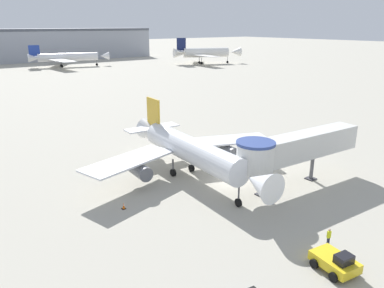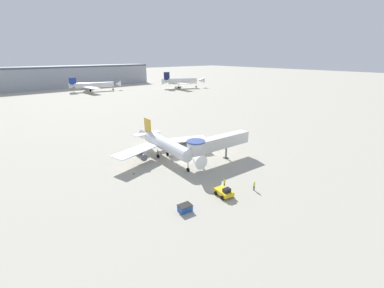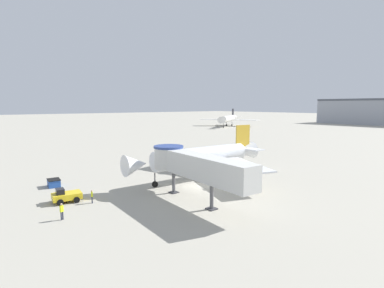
{
  "view_description": "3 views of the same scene",
  "coord_description": "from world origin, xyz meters",
  "px_view_note": "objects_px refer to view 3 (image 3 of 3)",
  "views": [
    {
      "loc": [
        -28.11,
        -30.05,
        17.84
      ],
      "look_at": [
        -2.06,
        4.47,
        4.0
      ],
      "focal_mm": 35.0,
      "sensor_mm": 36.0,
      "label": 1
    },
    {
      "loc": [
        -35.65,
        -44.64,
        24.19
      ],
      "look_at": [
        0.48,
        -1.95,
        4.6
      ],
      "focal_mm": 24.0,
      "sensor_mm": 36.0,
      "label": 2
    },
    {
      "loc": [
        32.54,
        -28.33,
        11.89
      ],
      "look_at": [
        -7.67,
        5.29,
        5.06
      ],
      "focal_mm": 28.0,
      "sensor_mm": 36.0,
      "label": 3
    }
  ],
  "objects_px": {
    "traffic_cone_apron_front": "(65,200)",
    "jet_bridge": "(192,164)",
    "ground_crew_wing_walker": "(62,210)",
    "background_jet_black_tail": "(228,119)",
    "ground_crew_marshaller": "(92,196)",
    "main_airplane": "(204,157)",
    "service_container_blue": "(54,183)",
    "traffic_cone_port_wing": "(157,168)",
    "pushback_tug_yellow": "(66,196)"
  },
  "relations": [
    {
      "from": "traffic_cone_apron_front",
      "to": "background_jet_black_tail",
      "type": "bearing_deg",
      "value": 124.88
    },
    {
      "from": "pushback_tug_yellow",
      "to": "background_jet_black_tail",
      "type": "bearing_deg",
      "value": 133.16
    },
    {
      "from": "jet_bridge",
      "to": "background_jet_black_tail",
      "type": "bearing_deg",
      "value": 135.12
    },
    {
      "from": "ground_crew_marshaller",
      "to": "ground_crew_wing_walker",
      "type": "distance_m",
      "value": 5.57
    },
    {
      "from": "main_airplane",
      "to": "traffic_cone_apron_front",
      "type": "distance_m",
      "value": 21.8
    },
    {
      "from": "pushback_tug_yellow",
      "to": "ground_crew_marshaller",
      "type": "height_order",
      "value": "pushback_tug_yellow"
    },
    {
      "from": "service_container_blue",
      "to": "ground_crew_wing_walker",
      "type": "height_order",
      "value": "ground_crew_wing_walker"
    },
    {
      "from": "traffic_cone_apron_front",
      "to": "jet_bridge",
      "type": "bearing_deg",
      "value": 52.71
    },
    {
      "from": "pushback_tug_yellow",
      "to": "ground_crew_marshaller",
      "type": "bearing_deg",
      "value": 50.49
    },
    {
      "from": "service_container_blue",
      "to": "traffic_cone_apron_front",
      "type": "bearing_deg",
      "value": -7.3
    },
    {
      "from": "ground_crew_wing_walker",
      "to": "traffic_cone_apron_front",
      "type": "bearing_deg",
      "value": 53.59
    },
    {
      "from": "traffic_cone_apron_front",
      "to": "ground_crew_marshaller",
      "type": "relative_size",
      "value": 0.45
    },
    {
      "from": "traffic_cone_port_wing",
      "to": "traffic_cone_apron_front",
      "type": "distance_m",
      "value": 20.65
    },
    {
      "from": "background_jet_black_tail",
      "to": "traffic_cone_port_wing",
      "type": "bearing_deg",
      "value": -84.66
    },
    {
      "from": "main_airplane",
      "to": "pushback_tug_yellow",
      "type": "relative_size",
      "value": 7.17
    },
    {
      "from": "traffic_cone_port_wing",
      "to": "ground_crew_marshaller",
      "type": "bearing_deg",
      "value": -56.93
    },
    {
      "from": "main_airplane",
      "to": "traffic_cone_apron_front",
      "type": "height_order",
      "value": "main_airplane"
    },
    {
      "from": "service_container_blue",
      "to": "ground_crew_marshaller",
      "type": "xyz_separation_m",
      "value": [
        10.9,
        1.43,
        0.38
      ]
    },
    {
      "from": "ground_crew_wing_walker",
      "to": "background_jet_black_tail",
      "type": "height_order",
      "value": "background_jet_black_tail"
    },
    {
      "from": "background_jet_black_tail",
      "to": "service_container_blue",
      "type": "bearing_deg",
      "value": -89.36
    },
    {
      "from": "main_airplane",
      "to": "background_jet_black_tail",
      "type": "distance_m",
      "value": 122.33
    },
    {
      "from": "jet_bridge",
      "to": "service_container_blue",
      "type": "distance_m",
      "value": 21.7
    },
    {
      "from": "ground_crew_marshaller",
      "to": "background_jet_black_tail",
      "type": "xyz_separation_m",
      "value": [
        -81.36,
        110.77,
        3.37
      ]
    },
    {
      "from": "traffic_cone_port_wing",
      "to": "ground_crew_wing_walker",
      "type": "relative_size",
      "value": 0.37
    },
    {
      "from": "main_airplane",
      "to": "jet_bridge",
      "type": "xyz_separation_m",
      "value": [
        7.63,
        -9.01,
        1.08
      ]
    },
    {
      "from": "service_container_blue",
      "to": "ground_crew_marshaller",
      "type": "bearing_deg",
      "value": 7.46
    },
    {
      "from": "traffic_cone_apron_front",
      "to": "service_container_blue",
      "type": "bearing_deg",
      "value": 172.7
    },
    {
      "from": "traffic_cone_apron_front",
      "to": "ground_crew_wing_walker",
      "type": "xyz_separation_m",
      "value": [
        5.67,
        -1.98,
        0.68
      ]
    },
    {
      "from": "service_container_blue",
      "to": "traffic_cone_apron_front",
      "type": "height_order",
      "value": "service_container_blue"
    },
    {
      "from": "main_airplane",
      "to": "service_container_blue",
      "type": "height_order",
      "value": "main_airplane"
    },
    {
      "from": "ground_crew_wing_walker",
      "to": "traffic_cone_port_wing",
      "type": "bearing_deg",
      "value": 16.61
    },
    {
      "from": "main_airplane",
      "to": "traffic_cone_apron_front",
      "type": "relative_size",
      "value": 35.97
    },
    {
      "from": "service_container_blue",
      "to": "traffic_cone_port_wing",
      "type": "height_order",
      "value": "service_container_blue"
    },
    {
      "from": "jet_bridge",
      "to": "background_jet_black_tail",
      "type": "relative_size",
      "value": 0.54
    },
    {
      "from": "ground_crew_wing_walker",
      "to": "jet_bridge",
      "type": "bearing_deg",
      "value": -31.97
    },
    {
      "from": "service_container_blue",
      "to": "traffic_cone_port_wing",
      "type": "bearing_deg",
      "value": 89.27
    },
    {
      "from": "service_container_blue",
      "to": "background_jet_black_tail",
      "type": "distance_m",
      "value": 132.54
    },
    {
      "from": "main_airplane",
      "to": "pushback_tug_yellow",
      "type": "bearing_deg",
      "value": -92.05
    },
    {
      "from": "main_airplane",
      "to": "jet_bridge",
      "type": "distance_m",
      "value": 11.85
    },
    {
      "from": "main_airplane",
      "to": "pushback_tug_yellow",
      "type": "distance_m",
      "value": 21.52
    },
    {
      "from": "pushback_tug_yellow",
      "to": "traffic_cone_port_wing",
      "type": "height_order",
      "value": "pushback_tug_yellow"
    },
    {
      "from": "traffic_cone_port_wing",
      "to": "traffic_cone_apron_front",
      "type": "relative_size",
      "value": 0.92
    },
    {
      "from": "pushback_tug_yellow",
      "to": "traffic_cone_port_wing",
      "type": "relative_size",
      "value": 5.45
    },
    {
      "from": "service_container_blue",
      "to": "ground_crew_wing_walker",
      "type": "relative_size",
      "value": 1.33
    },
    {
      "from": "pushback_tug_yellow",
      "to": "background_jet_black_tail",
      "type": "relative_size",
      "value": 0.11
    },
    {
      "from": "ground_crew_marshaller",
      "to": "background_jet_black_tail",
      "type": "distance_m",
      "value": 137.48
    },
    {
      "from": "main_airplane",
      "to": "traffic_cone_port_wing",
      "type": "bearing_deg",
      "value": -162.53
    },
    {
      "from": "pushback_tug_yellow",
      "to": "ground_crew_wing_walker",
      "type": "distance_m",
      "value": 6.21
    },
    {
      "from": "pushback_tug_yellow",
      "to": "traffic_cone_apron_front",
      "type": "distance_m",
      "value": 0.51
    },
    {
      "from": "ground_crew_wing_walker",
      "to": "ground_crew_marshaller",
      "type": "bearing_deg",
      "value": 18.96
    }
  ]
}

